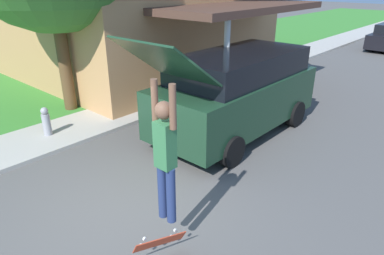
{
  "coord_description": "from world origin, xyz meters",
  "views": [
    {
      "loc": [
        4.3,
        -3.14,
        3.72
      ],
      "look_at": [
        0.42,
        1.19,
        1.18
      ],
      "focal_mm": 32.0,
      "sensor_mm": 36.0,
      "label": 1
    }
  ],
  "objects": [
    {
      "name": "sidewalk",
      "position": [
        -3.6,
        6.0,
        0.05
      ],
      "size": [
        1.8,
        80.0,
        0.1
      ],
      "color": "#ADA89E",
      "rests_on": "ground_plane"
    },
    {
      "name": "skateboard",
      "position": [
        1.44,
        -0.63,
        0.31
      ],
      "size": [
        0.34,
        0.75,
        0.33
      ],
      "color": "#B73D23",
      "rests_on": "ground_plane"
    },
    {
      "name": "lawn",
      "position": [
        -8.0,
        6.0,
        0.04
      ],
      "size": [
        10.0,
        80.0,
        0.08
      ],
      "color": "#387F2D",
      "rests_on": "ground_plane"
    },
    {
      "name": "suv_parked",
      "position": [
        -0.32,
        3.72,
        1.13
      ],
      "size": [
        2.13,
        5.46,
        2.76
      ],
      "color": "#193823",
      "rests_on": "ground_plane"
    },
    {
      "name": "ground_plane",
      "position": [
        0.0,
        0.0,
        0.0
      ],
      "size": [
        120.0,
        120.0,
        0.0
      ],
      "primitive_type": "plane",
      "color": "#54514F"
    },
    {
      "name": "fire_hydrant",
      "position": [
        -3.64,
        0.29,
        0.45
      ],
      "size": [
        0.2,
        0.2,
        0.73
      ],
      "color": "#99999E",
      "rests_on": "sidewalk"
    },
    {
      "name": "skateboarder",
      "position": [
        1.38,
        -0.41,
        1.61
      ],
      "size": [
        0.41,
        0.23,
        2.02
      ],
      "color": "navy",
      "rests_on": "ground_plane"
    }
  ]
}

